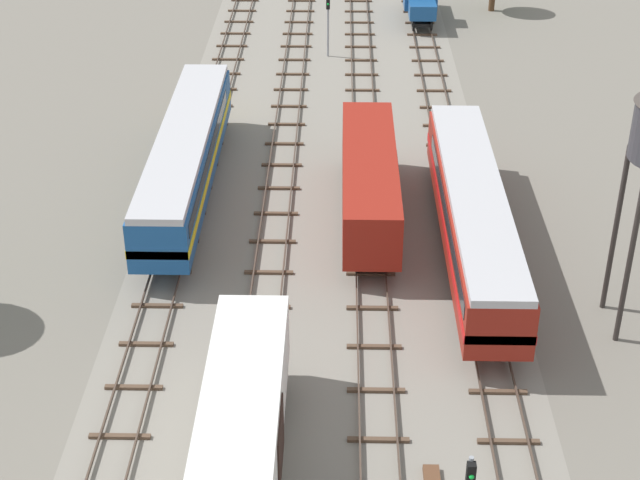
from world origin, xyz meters
name	(u,v)px	position (x,y,z in m)	size (l,w,h in m)	color
ground_plane	(327,88)	(0.00, 56.00, 0.00)	(480.00, 480.00, 0.00)	slate
ballast_bed	(327,88)	(0.00, 56.00, 0.00)	(18.99, 176.00, 0.01)	gray
track_far_left	(222,80)	(-7.49, 57.00, 0.14)	(2.40, 126.00, 0.29)	#47382D
track_left	(292,81)	(-2.50, 57.00, 0.14)	(2.40, 126.00, 0.29)	#47382D
track_centre_left	(362,81)	(2.50, 57.00, 0.14)	(2.40, 126.00, 0.29)	#47382D
track_centre	(432,82)	(7.49, 57.00, 0.14)	(2.40, 126.00, 0.29)	#47382D
freight_boxcar_left_nearest	(240,440)	(-2.49, 16.70, 2.45)	(2.87, 14.00, 3.60)	white
diesel_railcar_centre_near	(473,213)	(7.49, 33.15, 2.60)	(2.96, 20.50, 3.80)	maroon
freight_boxcar_centre_left_mid	(369,179)	(2.50, 37.03, 2.45)	(2.87, 14.00, 3.60)	maroon
diesel_railcar_far_left_midfar	(186,155)	(-7.49, 39.50, 2.60)	(2.96, 20.50, 3.80)	#194C8C
signal_post_near	(328,18)	(0.00, 62.48, 2.97)	(0.28, 0.47, 4.61)	gray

